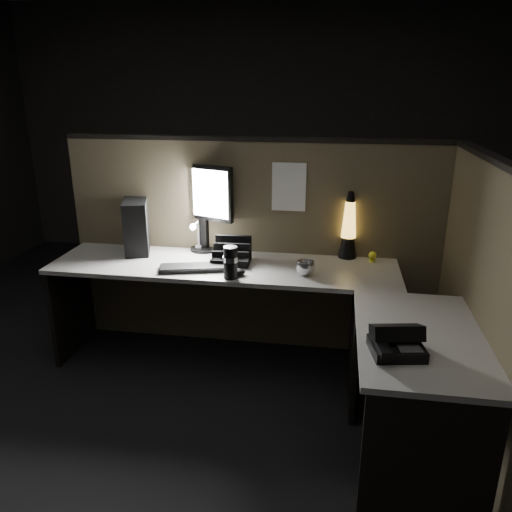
# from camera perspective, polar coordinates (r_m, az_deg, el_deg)

# --- Properties ---
(floor) EXTENTS (6.00, 6.00, 0.00)m
(floor) POSITION_cam_1_polar(r_m,az_deg,el_deg) (3.12, -3.19, -17.67)
(floor) COLOR black
(floor) RESTS_ON ground
(room_shell) EXTENTS (6.00, 6.00, 6.00)m
(room_shell) POSITION_cam_1_polar(r_m,az_deg,el_deg) (2.51, -3.89, 13.42)
(room_shell) COLOR silver
(room_shell) RESTS_ON ground
(partition_back) EXTENTS (2.66, 0.06, 1.50)m
(partition_back) POSITION_cam_1_polar(r_m,az_deg,el_deg) (3.59, -0.27, 0.99)
(partition_back) COLOR brown
(partition_back) RESTS_ON ground
(partition_right) EXTENTS (0.06, 1.66, 1.50)m
(partition_right) POSITION_cam_1_polar(r_m,az_deg,el_deg) (2.88, 23.98, -5.51)
(partition_right) COLOR brown
(partition_right) RESTS_ON ground
(desk) EXTENTS (2.60, 1.60, 0.73)m
(desk) POSITION_cam_1_polar(r_m,az_deg,el_deg) (3.01, 1.00, -6.24)
(desk) COLOR #ACAAA2
(desk) RESTS_ON ground
(pc_tower) EXTENTS (0.26, 0.39, 0.37)m
(pc_tower) POSITION_cam_1_polar(r_m,az_deg,el_deg) (3.63, -13.49, 3.39)
(pc_tower) COLOR black
(pc_tower) RESTS_ON desk
(monitor) EXTENTS (0.46, 0.22, 0.61)m
(monitor) POSITION_cam_1_polar(r_m,az_deg,el_deg) (3.54, -6.04, 6.45)
(monitor) COLOR black
(monitor) RESTS_ON desk
(keyboard) EXTENTS (0.47, 0.26, 0.02)m
(keyboard) POSITION_cam_1_polar(r_m,az_deg,el_deg) (3.24, -7.04, -1.35)
(keyboard) COLOR black
(keyboard) RESTS_ON desk
(mouse) EXTENTS (0.12, 0.10, 0.04)m
(mouse) POSITION_cam_1_polar(r_m,az_deg,el_deg) (3.12, -2.12, -1.88)
(mouse) COLOR black
(mouse) RESTS_ON desk
(clip_lamp) EXTENTS (0.04, 0.18, 0.23)m
(clip_lamp) POSITION_cam_1_polar(r_m,az_deg,el_deg) (3.53, -6.88, 2.48)
(clip_lamp) COLOR silver
(clip_lamp) RESTS_ON desk
(organizer) EXTENTS (0.26, 0.23, 0.19)m
(organizer) POSITION_cam_1_polar(r_m,az_deg,el_deg) (3.35, -2.79, 0.01)
(organizer) COLOR black
(organizer) RESTS_ON desk
(lava_lamp) EXTENTS (0.12, 0.12, 0.46)m
(lava_lamp) POSITION_cam_1_polar(r_m,az_deg,el_deg) (3.45, 10.55, 2.88)
(lava_lamp) COLOR black
(lava_lamp) RESTS_ON desk
(travel_mug) EXTENTS (0.09, 0.09, 0.20)m
(travel_mug) POSITION_cam_1_polar(r_m,az_deg,el_deg) (3.05, -2.93, -0.74)
(travel_mug) COLOR black
(travel_mug) RESTS_ON desk
(steel_mug) EXTENTS (0.15, 0.15, 0.09)m
(steel_mug) POSITION_cam_1_polar(r_m,az_deg,el_deg) (3.13, 5.68, -1.37)
(steel_mug) COLOR #B6B6BD
(steel_mug) RESTS_ON desk
(figurine) EXTENTS (0.05, 0.05, 0.05)m
(figurine) POSITION_cam_1_polar(r_m,az_deg,el_deg) (3.44, 13.17, 0.07)
(figurine) COLOR yellow
(figurine) RESTS_ON desk
(pinned_paper) EXTENTS (0.23, 0.00, 0.33)m
(pinned_paper) POSITION_cam_1_polar(r_m,az_deg,el_deg) (3.41, 3.78, 7.87)
(pinned_paper) COLOR white
(pinned_paper) RESTS_ON partition_back
(desk_phone) EXTENTS (0.26, 0.26, 0.14)m
(desk_phone) POSITION_cam_1_polar(r_m,az_deg,el_deg) (2.33, 15.69, -9.41)
(desk_phone) COLOR black
(desk_phone) RESTS_ON desk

